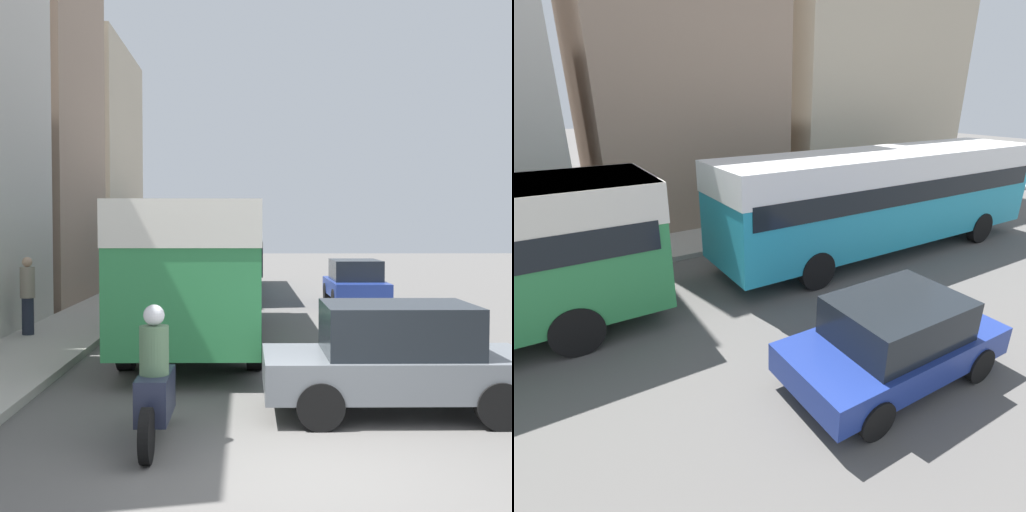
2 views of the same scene
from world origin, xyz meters
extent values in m
cube|color=gray|center=(-9.34, 17.00, 5.89)|extent=(6.28, 6.79, 11.77)
cube|color=#BCAD93|center=(-8.72, 25.89, 5.42)|extent=(5.03, 9.14, 10.84)
cylinder|color=black|center=(-2.92, 11.85, 0.50)|extent=(0.28, 1.00, 1.00)
cylinder|color=black|center=(-0.55, 11.85, 0.50)|extent=(0.28, 1.00, 1.00)
cube|color=teal|center=(-1.61, 20.78, 1.79)|extent=(2.50, 10.94, 2.59)
cube|color=white|center=(-1.61, 20.78, 2.70)|extent=(2.53, 10.99, 0.78)
cube|color=black|center=(-1.61, 20.78, 2.12)|extent=(2.55, 10.50, 0.57)
cylinder|color=black|center=(-2.76, 24.18, 0.50)|extent=(0.28, 1.00, 1.00)
cylinder|color=black|center=(-0.46, 24.18, 0.50)|extent=(0.28, 1.00, 1.00)
cylinder|color=black|center=(-2.76, 17.39, 0.50)|extent=(0.28, 1.00, 1.00)
cylinder|color=black|center=(-0.46, 17.39, 0.50)|extent=(0.28, 1.00, 1.00)
cube|color=navy|center=(2.99, 16.42, 0.58)|extent=(1.79, 3.90, 0.52)
cube|color=black|center=(2.99, 16.42, 1.18)|extent=(1.58, 2.14, 0.68)
cylinder|color=black|center=(2.16, 17.63, 0.32)|extent=(0.22, 0.64, 0.64)
cylinder|color=black|center=(3.81, 17.63, 0.32)|extent=(0.22, 0.64, 0.64)
cylinder|color=black|center=(2.16, 15.21, 0.32)|extent=(0.22, 0.64, 0.64)
cylinder|color=black|center=(3.81, 15.21, 0.32)|extent=(0.22, 0.64, 0.64)
camera|label=1|loc=(-0.68, -7.54, 2.70)|focal=50.00mm
camera|label=2|loc=(6.82, 11.67, 4.61)|focal=28.00mm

